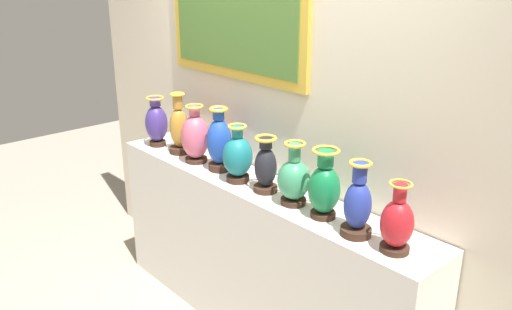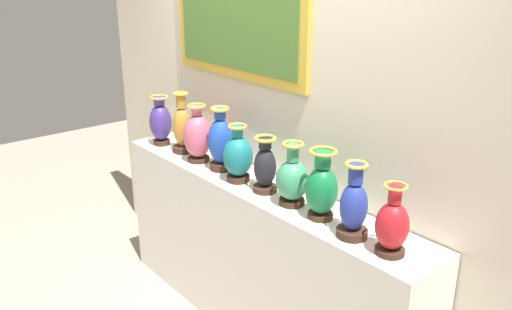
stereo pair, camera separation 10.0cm
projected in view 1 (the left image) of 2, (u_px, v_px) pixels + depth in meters
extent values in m
cube|color=silver|center=(256.00, 259.00, 3.33)|extent=(2.44, 0.38, 1.03)
cube|color=beige|center=(287.00, 114.00, 3.18)|extent=(4.14, 0.10, 2.85)
cube|color=gold|center=(234.00, 11.00, 3.23)|extent=(1.26, 0.03, 0.82)
cube|color=#4C7630|center=(232.00, 11.00, 3.21)|extent=(1.14, 0.01, 0.70)
cylinder|color=#382319|center=(158.00, 143.00, 3.83)|extent=(0.12, 0.12, 0.04)
ellipsoid|color=#3F2D7F|center=(156.00, 123.00, 3.78)|extent=(0.16, 0.16, 0.26)
cylinder|color=#3F2D7F|center=(155.00, 102.00, 3.72)|extent=(0.08, 0.08, 0.06)
torus|color=gold|center=(155.00, 98.00, 3.71)|extent=(0.13, 0.13, 0.02)
cylinder|color=#382319|center=(180.00, 150.00, 3.68)|extent=(0.15, 0.15, 0.04)
ellipsoid|color=#B27F2D|center=(179.00, 128.00, 3.63)|extent=(0.13, 0.13, 0.28)
cylinder|color=#B27F2D|center=(178.00, 101.00, 3.56)|extent=(0.07, 0.07, 0.10)
torus|color=gold|center=(177.00, 94.00, 3.54)|extent=(0.10, 0.10, 0.02)
cylinder|color=#382319|center=(196.00, 160.00, 3.52)|extent=(0.15, 0.15, 0.03)
ellipsoid|color=#CC5972|center=(195.00, 137.00, 3.46)|extent=(0.19, 0.19, 0.29)
cylinder|color=#CC5972|center=(194.00, 111.00, 3.40)|extent=(0.07, 0.07, 0.06)
torus|color=gold|center=(194.00, 106.00, 3.39)|extent=(0.12, 0.12, 0.02)
cylinder|color=#382319|center=(220.00, 166.00, 3.37)|extent=(0.14, 0.14, 0.04)
ellipsoid|color=#1E47B2|center=(219.00, 142.00, 3.31)|extent=(0.16, 0.16, 0.29)
cylinder|color=#1E47B2|center=(218.00, 114.00, 3.25)|extent=(0.07, 0.07, 0.06)
torus|color=gold|center=(218.00, 109.00, 3.24)|extent=(0.12, 0.12, 0.02)
cylinder|color=#382319|center=(238.00, 178.00, 3.20)|extent=(0.14, 0.14, 0.04)
ellipsoid|color=#19727A|center=(238.00, 156.00, 3.15)|extent=(0.18, 0.18, 0.24)
cylinder|color=#19727A|center=(237.00, 132.00, 3.10)|extent=(0.06, 0.06, 0.06)
torus|color=gold|center=(237.00, 126.00, 3.09)|extent=(0.12, 0.12, 0.02)
cylinder|color=#382319|center=(265.00, 188.00, 3.06)|extent=(0.14, 0.14, 0.03)
ellipsoid|color=black|center=(266.00, 167.00, 3.01)|extent=(0.13, 0.13, 0.23)
cylinder|color=black|center=(266.00, 143.00, 2.96)|extent=(0.07, 0.07, 0.06)
torus|color=gold|center=(266.00, 138.00, 2.95)|extent=(0.13, 0.13, 0.02)
cylinder|color=#382319|center=(293.00, 201.00, 2.90)|extent=(0.14, 0.14, 0.03)
ellipsoid|color=#388C60|center=(294.00, 180.00, 2.85)|extent=(0.18, 0.18, 0.22)
cylinder|color=#388C60|center=(295.00, 152.00, 2.80)|extent=(0.07, 0.07, 0.09)
torus|color=gold|center=(295.00, 144.00, 2.78)|extent=(0.12, 0.12, 0.02)
cylinder|color=#382319|center=(323.00, 214.00, 2.75)|extent=(0.13, 0.13, 0.03)
ellipsoid|color=#14723D|center=(324.00, 189.00, 2.70)|extent=(0.17, 0.17, 0.25)
cylinder|color=#14723D|center=(326.00, 158.00, 2.64)|extent=(0.08, 0.08, 0.08)
torus|color=gold|center=(326.00, 151.00, 2.63)|extent=(0.14, 0.14, 0.02)
cylinder|color=#382319|center=(356.00, 231.00, 2.56)|extent=(0.15, 0.15, 0.04)
ellipsoid|color=#263899|center=(358.00, 205.00, 2.52)|extent=(0.13, 0.13, 0.24)
cylinder|color=#263899|center=(360.00, 173.00, 2.46)|extent=(0.07, 0.07, 0.09)
torus|color=gold|center=(361.00, 163.00, 2.44)|extent=(0.11, 0.11, 0.02)
cylinder|color=#382319|center=(394.00, 248.00, 2.42)|extent=(0.14, 0.14, 0.03)
ellipsoid|color=red|center=(397.00, 224.00, 2.38)|extent=(0.15, 0.15, 0.23)
cylinder|color=red|center=(400.00, 192.00, 2.32)|extent=(0.06, 0.06, 0.08)
torus|color=gold|center=(401.00, 184.00, 2.31)|extent=(0.11, 0.11, 0.01)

